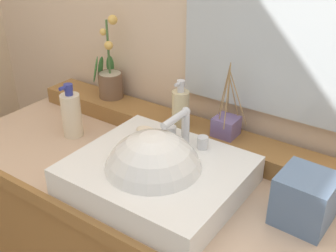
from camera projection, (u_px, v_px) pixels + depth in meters
back_ledge at (207, 138)px, 1.34m from camera, size 1.38×0.13×0.06m
sink_basin at (157, 178)px, 1.13m from camera, size 0.45×0.39×0.29m
soap_bar at (146, 131)px, 1.26m from camera, size 0.07×0.04×0.02m
potted_plant at (110, 78)px, 1.53m from camera, size 0.10×0.10×0.30m
soap_dispenser at (180, 107)px, 1.33m from camera, size 0.06×0.06×0.16m
reed_diffuser at (226, 125)px, 1.28m from camera, size 0.10×0.09×0.24m
lotion_bottle at (71, 114)px, 1.39m from camera, size 0.07×0.07×0.19m
tissue_box at (305, 199)px, 1.01m from camera, size 0.14×0.14×0.13m
mirror at (267, 29)px, 1.16m from camera, size 0.52×0.02×0.50m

